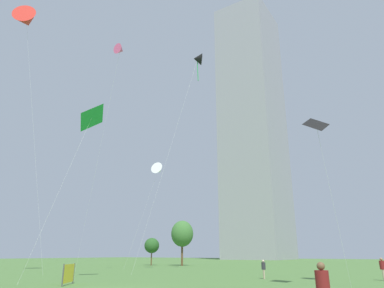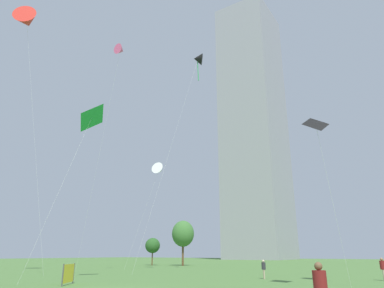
% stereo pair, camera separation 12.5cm
% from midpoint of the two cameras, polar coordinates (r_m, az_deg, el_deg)
% --- Properties ---
extents(person_standing_1, '(0.35, 0.35, 1.56)m').
position_cam_midpoint_polar(person_standing_1, '(32.31, 11.63, -19.39)').
color(person_standing_1, tan).
rests_on(person_standing_1, ground).
extents(person_standing_2, '(0.39, 0.39, 1.76)m').
position_cam_midpoint_polar(person_standing_2, '(33.39, 28.83, -17.41)').
color(person_standing_2, tan).
rests_on(person_standing_2, ground).
extents(kite_flying_0, '(4.96, 7.56, 28.01)m').
position_cam_midpoint_polar(kite_flying_0, '(47.97, 0.85, 13.82)').
color(kite_flying_0, silver).
rests_on(kite_flying_0, ground).
extents(kite_flying_1, '(2.03, 5.18, 14.59)m').
position_cam_midpoint_polar(kite_flying_1, '(32.52, -16.38, 4.14)').
color(kite_flying_1, silver).
rests_on(kite_flying_1, ground).
extents(kite_flying_2, '(5.05, 6.15, 30.61)m').
position_cam_midpoint_polar(kite_flying_2, '(48.70, -25.76, 18.02)').
color(kite_flying_2, silver).
rests_on(kite_flying_2, ground).
extents(kite_flying_4, '(5.20, 2.87, 14.88)m').
position_cam_midpoint_polar(kite_flying_4, '(51.13, -5.63, -4.25)').
color(kite_flying_4, silver).
rests_on(kite_flying_4, ground).
extents(kite_flying_5, '(1.84, 3.65, 11.06)m').
position_cam_midpoint_polar(kite_flying_5, '(24.81, 19.69, 3.05)').
color(kite_flying_5, silver).
rests_on(kite_flying_5, ground).
extents(kite_flying_6, '(8.00, 2.60, 27.23)m').
position_cam_midpoint_polar(kite_flying_6, '(45.85, -11.86, 14.93)').
color(kite_flying_6, silver).
rests_on(kite_flying_6, ground).
extents(park_tree_0, '(4.04, 4.04, 7.91)m').
position_cam_midpoint_polar(park_tree_0, '(65.43, -1.68, -14.59)').
color(park_tree_0, brown).
rests_on(park_tree_0, ground).
extents(park_tree_1, '(2.76, 2.76, 4.91)m').
position_cam_midpoint_polar(park_tree_1, '(68.18, -6.71, -16.32)').
color(park_tree_1, brown).
rests_on(park_tree_1, ground).
extents(distant_highrise_0, '(21.95, 24.95, 106.07)m').
position_cam_midpoint_polar(distant_highrise_0, '(146.17, 9.99, 3.04)').
color(distant_highrise_0, '#939399').
rests_on(distant_highrise_0, ground).
extents(event_banner, '(1.52, 2.03, 1.42)m').
position_cam_midpoint_polar(event_banner, '(27.21, -19.83, -19.47)').
color(event_banner, '#4C4C4C').
rests_on(event_banner, ground).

